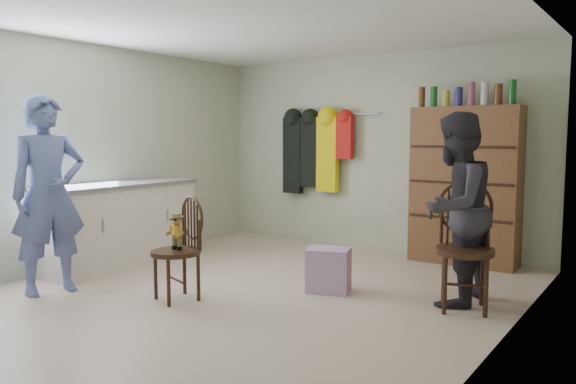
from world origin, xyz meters
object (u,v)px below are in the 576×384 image
Objects in this scene: chair_far at (465,241)px; dresser at (465,185)px; counter at (119,224)px; chair_front at (181,242)px.

dresser is (-0.53, 1.65, 0.33)m from chair_far.
counter is 1.70× the size of chair_far.
chair_front is at bearing -19.78° from counter.
counter is 1.99× the size of chair_front.
dresser reaches higher than counter.
counter is at bearing -144.32° from dresser.
chair_far reaches higher than chair_front.
chair_front is (1.55, -0.56, 0.05)m from counter.
counter is 3.96m from dresser.
chair_far is at bearing 9.84° from counter.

